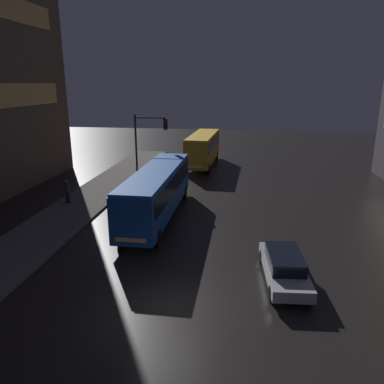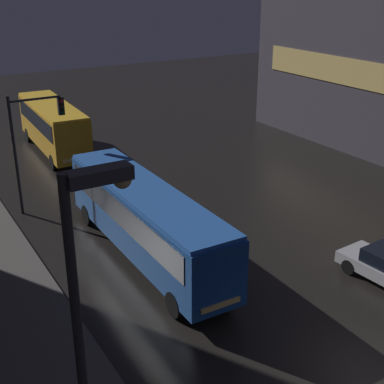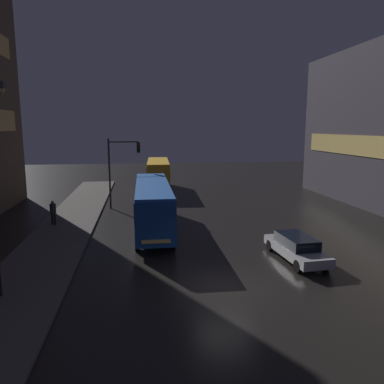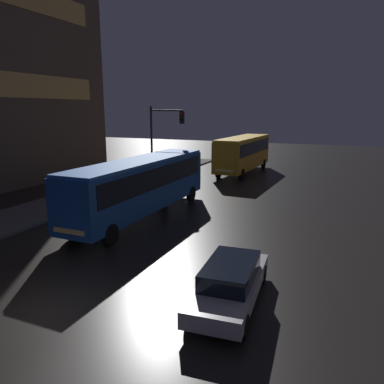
{
  "view_description": "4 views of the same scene",
  "coord_description": "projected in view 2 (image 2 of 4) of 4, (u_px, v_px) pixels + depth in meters",
  "views": [
    {
      "loc": [
        2.6,
        -12.69,
        8.64
      ],
      "look_at": [
        -0.8,
        12.19,
        1.3
      ],
      "focal_mm": 35.0,
      "sensor_mm": 36.0,
      "label": 1
    },
    {
      "loc": [
        -11.82,
        -8.65,
        11.66
      ],
      "look_at": [
        0.66,
        12.11,
        1.7
      ],
      "focal_mm": 50.0,
      "sensor_mm": 36.0,
      "label": 2
    },
    {
      "loc": [
        -3.66,
        -15.57,
        7.14
      ],
      "look_at": [
        0.43,
        13.63,
        2.03
      ],
      "focal_mm": 35.0,
      "sensor_mm": 36.0,
      "label": 3
    },
    {
      "loc": [
        7.81,
        -7.5,
        6.02
      ],
      "look_at": [
        0.02,
        10.75,
        1.58
      ],
      "focal_mm": 35.0,
      "sensor_mm": 36.0,
      "label": 4
    }
  ],
  "objects": [
    {
      "name": "bus_far",
      "position": [
        53.0,
        123.0,
        36.67
      ],
      "size": [
        2.82,
        9.97,
        3.42
      ],
      "rotation": [
        0.0,
        0.0,
        3.1
      ],
      "color": "orange",
      "rests_on": "ground"
    },
    {
      "name": "street_lamp_sidewalk",
      "position": [
        90.0,
        330.0,
        9.54
      ],
      "size": [
        1.25,
        0.36,
        8.63
      ],
      "color": "#2D2D2D",
      "rests_on": "sidewalk_left"
    },
    {
      "name": "traffic_light_main",
      "position": [
        32.0,
        134.0,
        26.82
      ],
      "size": [
        2.8,
        0.35,
        6.19
      ],
      "color": "#2D2D2D",
      "rests_on": "ground"
    },
    {
      "name": "sidewalk_left",
      "position": [
        5.0,
        298.0,
        20.53
      ],
      "size": [
        4.0,
        48.0,
        0.15
      ],
      "color": "#56514C",
      "rests_on": "ground"
    },
    {
      "name": "ground_plane",
      "position": [
        371.0,
        370.0,
        16.92
      ],
      "size": [
        120.0,
        120.0,
        0.0
      ],
      "primitive_type": "plane",
      "color": "black"
    },
    {
      "name": "bus_near",
      "position": [
        145.0,
        215.0,
        22.91
      ],
      "size": [
        2.46,
        11.91,
        3.28
      ],
      "rotation": [
        0.0,
        0.0,
        3.13
      ],
      "color": "#194793",
      "rests_on": "ground"
    }
  ]
}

